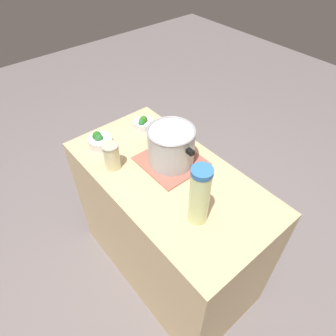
% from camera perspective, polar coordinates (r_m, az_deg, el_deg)
% --- Properties ---
extents(ground_plane, '(8.00, 8.00, 0.00)m').
position_cam_1_polar(ground_plane, '(2.28, 0.00, -17.66)').
color(ground_plane, slate).
extents(counter_slab, '(1.17, 0.61, 0.91)m').
position_cam_1_polar(counter_slab, '(1.89, 0.00, -11.09)').
color(counter_slab, '#CFB483').
rests_on(counter_slab, ground_plane).
extents(dish_cloth, '(0.32, 0.30, 0.01)m').
position_cam_1_polar(dish_cloth, '(1.61, 0.57, 1.33)').
color(dish_cloth, '#A8604F').
rests_on(dish_cloth, counter_slab).
extents(cooking_pot, '(0.32, 0.25, 0.20)m').
position_cam_1_polar(cooking_pot, '(1.54, 0.59, 4.31)').
color(cooking_pot, '#B7B7BC').
rests_on(cooking_pot, dish_cloth).
extents(lemonade_pitcher, '(0.09, 0.09, 0.30)m').
position_cam_1_polar(lemonade_pitcher, '(1.25, 6.02, -5.29)').
color(lemonade_pitcher, '#E2F2A1').
rests_on(lemonade_pitcher, counter_slab).
extents(mason_jar, '(0.09, 0.09, 0.15)m').
position_cam_1_polar(mason_jar, '(1.56, -10.67, 2.21)').
color(mason_jar, beige).
rests_on(mason_jar, counter_slab).
extents(broccoli_bowl_front, '(0.13, 0.13, 0.09)m').
position_cam_1_polar(broccoli_bowl_front, '(1.74, -12.88, 5.12)').
color(broccoli_bowl_front, silver).
rests_on(broccoli_bowl_front, counter_slab).
extents(broccoli_bowl_center, '(0.12, 0.12, 0.08)m').
position_cam_1_polar(broccoli_bowl_center, '(1.85, -4.74, 8.51)').
color(broccoli_bowl_center, silver).
rests_on(broccoli_bowl_center, counter_slab).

